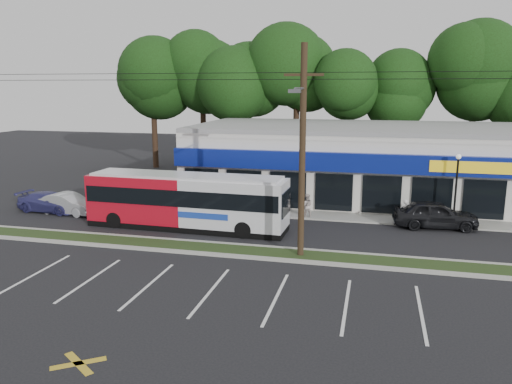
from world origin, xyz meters
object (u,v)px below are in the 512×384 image
at_px(car_silver, 68,204).
at_px(pedestrian_b, 307,206).
at_px(pedestrian_a, 404,212).
at_px(car_blue, 50,202).
at_px(lamp_post, 457,181).
at_px(utility_pole, 299,146).
at_px(car_dark, 435,214).
at_px(metrobus, 187,200).

bearing_deg(car_silver, pedestrian_b, -72.64).
xyz_separation_m(pedestrian_a, pedestrian_b, (-5.88, 0.11, 0.01)).
distance_m(car_blue, pedestrian_b, 16.82).
bearing_deg(lamp_post, car_silver, -172.81).
bearing_deg(utility_pole, car_blue, 163.56).
relative_size(car_dark, car_silver, 1.16).
bearing_deg(pedestrian_b, car_dark, 164.55).
bearing_deg(utility_pole, car_dark, 44.76).
distance_m(lamp_post, pedestrian_b, 8.94).
distance_m(utility_pole, metrobus, 8.72).
height_order(car_dark, pedestrian_b, car_dark).
distance_m(metrobus, car_blue, 10.35).
xyz_separation_m(utility_pole, pedestrian_a, (5.32, 7.33, -4.65)).
bearing_deg(car_blue, utility_pole, -101.28).
relative_size(lamp_post, car_blue, 0.96).
height_order(utility_pole, lamp_post, utility_pole).
bearing_deg(car_blue, pedestrian_b, -76.78).
bearing_deg(pedestrian_a, pedestrian_b, -17.51).
bearing_deg(metrobus, car_blue, 173.20).
bearing_deg(car_silver, utility_pole, -99.51).
relative_size(pedestrian_a, pedestrian_b, 0.99).
bearing_deg(car_silver, metrobus, -90.75).
distance_m(lamp_post, car_silver, 24.12).
relative_size(metrobus, pedestrian_a, 7.72).
bearing_deg(pedestrian_b, lamp_post, 170.92).
distance_m(car_dark, car_blue, 24.31).
relative_size(metrobus, car_blue, 2.66).
bearing_deg(utility_pole, lamp_post, 43.95).
xyz_separation_m(car_silver, pedestrian_b, (15.13, 2.57, 0.10)).
xyz_separation_m(car_blue, pedestrian_a, (22.53, 2.25, 0.12)).
bearing_deg(pedestrian_b, car_blue, -3.92).
bearing_deg(car_dark, lamp_post, -56.27).
bearing_deg(pedestrian_b, metrobus, 18.87).
xyz_separation_m(utility_pole, lamp_post, (8.17, 7.87, -2.74)).
xyz_separation_m(lamp_post, pedestrian_a, (-2.85, -0.55, -1.91)).
distance_m(car_dark, pedestrian_b, 7.60).
bearing_deg(car_dark, car_silver, 90.64).
xyz_separation_m(car_silver, car_blue, (-1.52, 0.21, -0.03)).
distance_m(lamp_post, car_blue, 25.61).
distance_m(utility_pole, car_blue, 18.56).
xyz_separation_m(lamp_post, car_dark, (-1.14, -0.90, -1.86)).
height_order(lamp_post, car_blue, lamp_post).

